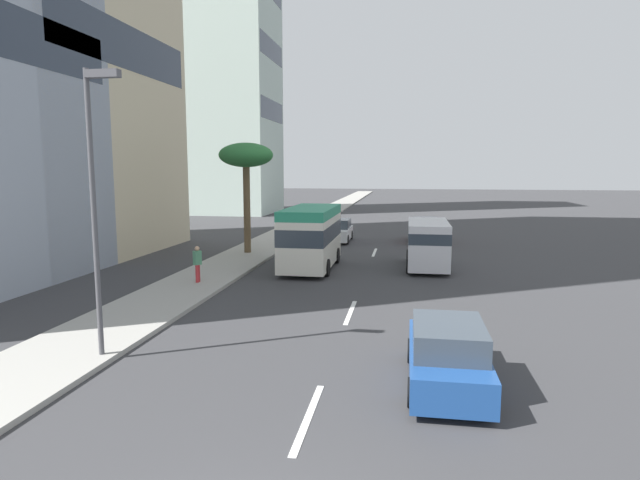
{
  "coord_description": "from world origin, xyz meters",
  "views": [
    {
      "loc": [
        -5.56,
        -1.94,
        5.12
      ],
      "look_at": [
        16.15,
        1.64,
        2.16
      ],
      "focal_mm": 29.9,
      "sensor_mm": 36.0,
      "label": 1
    }
  ],
  "objects_px": {
    "car_third": "(447,355)",
    "van_fourth": "(428,242)",
    "car_fifth": "(338,231)",
    "minibus_second": "(311,235)",
    "car_lead": "(424,231)",
    "palm_tree": "(246,158)",
    "pedestrian_near_lamp": "(197,262)",
    "street_lamp": "(96,185)"
  },
  "relations": [
    {
      "from": "van_fourth",
      "to": "palm_tree",
      "type": "relative_size",
      "value": 0.79
    },
    {
      "from": "minibus_second",
      "to": "van_fourth",
      "type": "bearing_deg",
      "value": 100.75
    },
    {
      "from": "van_fourth",
      "to": "pedestrian_near_lamp",
      "type": "xyz_separation_m",
      "value": [
        -5.83,
        10.13,
        -0.36
      ]
    },
    {
      "from": "van_fourth",
      "to": "pedestrian_near_lamp",
      "type": "bearing_deg",
      "value": 119.92
    },
    {
      "from": "car_fifth",
      "to": "car_third",
      "type": "bearing_deg",
      "value": 13.3
    },
    {
      "from": "car_third",
      "to": "street_lamp",
      "type": "relative_size",
      "value": 0.58
    },
    {
      "from": "car_third",
      "to": "street_lamp",
      "type": "xyz_separation_m",
      "value": [
        0.27,
        8.96,
        3.96
      ]
    },
    {
      "from": "van_fourth",
      "to": "street_lamp",
      "type": "relative_size",
      "value": 0.68
    },
    {
      "from": "car_lead",
      "to": "pedestrian_near_lamp",
      "type": "bearing_deg",
      "value": 147.14
    },
    {
      "from": "car_third",
      "to": "van_fourth",
      "type": "bearing_deg",
      "value": -0.26
    },
    {
      "from": "minibus_second",
      "to": "van_fourth",
      "type": "xyz_separation_m",
      "value": [
        1.12,
        -5.9,
        -0.34
      ]
    },
    {
      "from": "minibus_second",
      "to": "car_lead",
      "type": "bearing_deg",
      "value": 151.63
    },
    {
      "from": "palm_tree",
      "to": "minibus_second",
      "type": "bearing_deg",
      "value": -129.73
    },
    {
      "from": "car_lead",
      "to": "car_third",
      "type": "xyz_separation_m",
      "value": [
        -25.31,
        0.2,
        -0.06
      ]
    },
    {
      "from": "van_fourth",
      "to": "street_lamp",
      "type": "bearing_deg",
      "value": 148.92
    },
    {
      "from": "car_lead",
      "to": "pedestrian_near_lamp",
      "type": "xyz_separation_m",
      "value": [
        -15.88,
        10.26,
        0.22
      ]
    },
    {
      "from": "van_fourth",
      "to": "palm_tree",
      "type": "xyz_separation_m",
      "value": [
        2.66,
        10.45,
        4.34
      ]
    },
    {
      "from": "pedestrian_near_lamp",
      "to": "palm_tree",
      "type": "xyz_separation_m",
      "value": [
        8.49,
        0.32,
        4.7
      ]
    },
    {
      "from": "car_fifth",
      "to": "pedestrian_near_lamp",
      "type": "xyz_separation_m",
      "value": [
        -15.23,
        4.23,
        0.28
      ]
    },
    {
      "from": "street_lamp",
      "to": "palm_tree",
      "type": "bearing_deg",
      "value": 4.59
    },
    {
      "from": "van_fourth",
      "to": "car_lead",
      "type": "bearing_deg",
      "value": -0.72
    },
    {
      "from": "car_fifth",
      "to": "car_lead",
      "type": "bearing_deg",
      "value": 96.1
    },
    {
      "from": "minibus_second",
      "to": "van_fourth",
      "type": "distance_m",
      "value": 6.02
    },
    {
      "from": "palm_tree",
      "to": "car_lead",
      "type": "bearing_deg",
      "value": -55.06
    },
    {
      "from": "minibus_second",
      "to": "palm_tree",
      "type": "xyz_separation_m",
      "value": [
        3.78,
        4.55,
        4.0
      ]
    },
    {
      "from": "car_third",
      "to": "street_lamp",
      "type": "height_order",
      "value": "street_lamp"
    },
    {
      "from": "car_third",
      "to": "pedestrian_near_lamp",
      "type": "xyz_separation_m",
      "value": [
        9.43,
        10.06,
        0.28
      ]
    },
    {
      "from": "minibus_second",
      "to": "pedestrian_near_lamp",
      "type": "bearing_deg",
      "value": -41.89
    },
    {
      "from": "car_third",
      "to": "van_fourth",
      "type": "distance_m",
      "value": 15.27
    },
    {
      "from": "car_fifth",
      "to": "street_lamp",
      "type": "distance_m",
      "value": 24.91
    },
    {
      "from": "street_lamp",
      "to": "pedestrian_near_lamp",
      "type": "bearing_deg",
      "value": 6.82
    },
    {
      "from": "van_fourth",
      "to": "car_fifth",
      "type": "xyz_separation_m",
      "value": [
        9.4,
        5.9,
        -0.65
      ]
    },
    {
      "from": "pedestrian_near_lamp",
      "to": "street_lamp",
      "type": "xyz_separation_m",
      "value": [
        -9.16,
        -1.09,
        3.68
      ]
    },
    {
      "from": "minibus_second",
      "to": "car_third",
      "type": "relative_size",
      "value": 1.44
    },
    {
      "from": "car_third",
      "to": "van_fourth",
      "type": "height_order",
      "value": "van_fourth"
    },
    {
      "from": "car_lead",
      "to": "palm_tree",
      "type": "distance_m",
      "value": 13.81
    },
    {
      "from": "van_fourth",
      "to": "pedestrian_near_lamp",
      "type": "relative_size",
      "value": 3.19
    },
    {
      "from": "van_fourth",
      "to": "car_fifth",
      "type": "relative_size",
      "value": 1.21
    },
    {
      "from": "car_lead",
      "to": "minibus_second",
      "type": "relative_size",
      "value": 0.72
    },
    {
      "from": "pedestrian_near_lamp",
      "to": "car_lead",
      "type": "bearing_deg",
      "value": -1.49
    },
    {
      "from": "street_lamp",
      "to": "minibus_second",
      "type": "bearing_deg",
      "value": -12.72
    },
    {
      "from": "minibus_second",
      "to": "street_lamp",
      "type": "distance_m",
      "value": 14.52
    }
  ]
}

